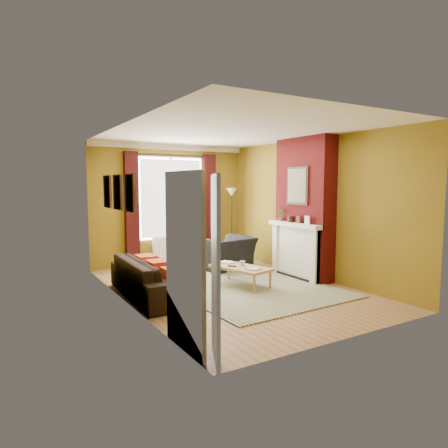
{
  "coord_description": "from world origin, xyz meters",
  "views": [
    {
      "loc": [
        -3.73,
        -6.04,
        1.89
      ],
      "look_at": [
        0.0,
        0.25,
        1.15
      ],
      "focal_mm": 32.0,
      "sensor_mm": 36.0,
      "label": 1
    }
  ],
  "objects": [
    {
      "name": "sofa",
      "position": [
        -1.42,
        0.23,
        0.32
      ],
      "size": [
        0.9,
        2.2,
        0.64
      ],
      "primitive_type": "imported",
      "rotation": [
        0.0,
        0.0,
        1.55
      ],
      "color": "black",
      "rests_on": "ground"
    },
    {
      "name": "ground",
      "position": [
        0.0,
        0.0,
        0.0
      ],
      "size": [
        5.5,
        5.5,
        0.0
      ],
      "primitive_type": "plane",
      "color": "olive",
      "rests_on": "ground"
    },
    {
      "name": "coffee_table",
      "position": [
        0.21,
        0.0,
        0.34
      ],
      "size": [
        0.85,
        1.24,
        0.38
      ],
      "rotation": [
        0.0,
        0.0,
        0.28
      ],
      "color": "tan",
      "rests_on": "ground"
    },
    {
      "name": "book_b",
      "position": [
        0.06,
        0.39,
        0.39
      ],
      "size": [
        0.28,
        0.33,
        0.02
      ],
      "primitive_type": "imported",
      "rotation": [
        0.0,
        0.0,
        0.31
      ],
      "color": "#999999",
      "rests_on": "coffee_table"
    },
    {
      "name": "book_a",
      "position": [
        0.17,
        -0.35,
        0.39
      ],
      "size": [
        0.25,
        0.29,
        0.02
      ],
      "primitive_type": "imported",
      "rotation": [
        0.0,
        0.0,
        0.27
      ],
      "color": "#999999",
      "rests_on": "coffee_table"
    },
    {
      "name": "floor_lamp",
      "position": [
        1.4,
        2.26,
        1.41
      ],
      "size": [
        0.32,
        0.32,
        1.79
      ],
      "rotation": [
        0.0,
        0.0,
        0.28
      ],
      "color": "black",
      "rests_on": "ground"
    },
    {
      "name": "wicker_stool",
      "position": [
        0.32,
        2.4,
        0.25
      ],
      "size": [
        0.5,
        0.5,
        0.5
      ],
      "rotation": [
        0.0,
        0.0,
        0.29
      ],
      "color": "olive",
      "rests_on": "ground"
    },
    {
      "name": "mug",
      "position": [
        0.26,
        0.03,
        0.42
      ],
      "size": [
        0.12,
        0.12,
        0.1
      ],
      "primitive_type": "imported",
      "rotation": [
        0.0,
        0.0,
        0.12
      ],
      "color": "#999999",
      "rests_on": "coffee_table"
    },
    {
      "name": "striped_rug",
      "position": [
        0.28,
        0.09,
        0.01
      ],
      "size": [
        2.78,
        3.76,
        0.02
      ],
      "rotation": [
        0.0,
        0.0,
        0.04
      ],
      "color": "#304D84",
      "rests_on": "ground"
    },
    {
      "name": "room_walls",
      "position": [
        0.63,
        0.27,
        1.38
      ],
      "size": [
        3.82,
        5.54,
        2.83
      ],
      "color": "olive",
      "rests_on": "ground"
    },
    {
      "name": "tv_remote",
      "position": [
        0.07,
        0.06,
        0.39
      ],
      "size": [
        0.13,
        0.15,
        0.02
      ],
      "rotation": [
        0.0,
        0.0,
        0.62
      ],
      "color": "#242527",
      "rests_on": "coffee_table"
    },
    {
      "name": "armchair",
      "position": [
        0.74,
        1.43,
        0.36
      ],
      "size": [
        1.25,
        1.14,
        0.72
      ],
      "primitive_type": "imported",
      "rotation": [
        0.0,
        0.0,
        3.31
      ],
      "color": "black",
      "rests_on": "ground"
    }
  ]
}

